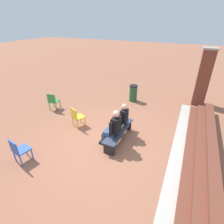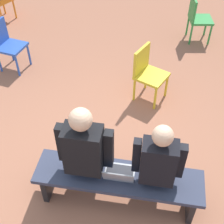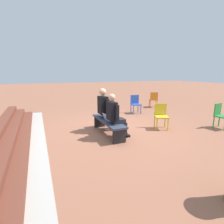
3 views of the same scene
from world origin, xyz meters
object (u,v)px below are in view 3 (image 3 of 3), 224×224
at_px(laptop, 108,118).
at_px(plastic_chair_mid_courtyard, 161,114).
at_px(plastic_chair_foreground, 221,114).
at_px(bench, 108,123).
at_px(person_adult, 106,109).
at_px(plastic_chair_far_left, 154,99).
at_px(person_student, 115,115).
at_px(plastic_chair_near_bench_right, 135,103).

xyz_separation_m(laptop, plastic_chair_mid_courtyard, (-0.14, -1.88, -0.02)).
bearing_deg(plastic_chair_foreground, bench, 76.15).
bearing_deg(person_adult, plastic_chair_foreground, -109.04).
height_order(bench, person_adult, person_adult).
relative_size(person_adult, plastic_chair_mid_courtyard, 1.65).
bearing_deg(plastic_chair_far_left, plastic_chair_mid_courtyard, 147.49).
relative_size(person_student, plastic_chair_mid_courtyard, 1.54).
distance_m(plastic_chair_mid_courtyard, plastic_chair_near_bench_right, 2.41).
bearing_deg(plastic_chair_foreground, plastic_chair_mid_courtyard, 67.49).
relative_size(person_student, plastic_chair_foreground, 1.54).
height_order(person_adult, plastic_chair_foreground, person_adult).
relative_size(bench, person_student, 1.39).
bearing_deg(plastic_chair_far_left, person_student, 131.76).
relative_size(laptop, plastic_chair_far_left, 0.38).
bearing_deg(laptop, plastic_chair_far_left, -52.10).
height_order(plastic_chair_mid_courtyard, plastic_chair_far_left, same).
xyz_separation_m(person_student, plastic_chair_far_left, (3.42, -3.83, -0.21)).
height_order(plastic_chair_mid_courtyard, plastic_chair_foreground, same).
distance_m(person_adult, laptop, 0.43).
relative_size(person_student, laptop, 4.03).
distance_m(person_adult, plastic_chair_near_bench_right, 2.91).
bearing_deg(laptop, bench, -59.04).
bearing_deg(bench, plastic_chair_foreground, -103.85).
height_order(plastic_chair_far_left, plastic_chair_foreground, same).
bearing_deg(bench, plastic_chair_mid_courtyard, -94.48).
xyz_separation_m(laptop, plastic_chair_far_left, (3.04, -3.91, -0.02)).
relative_size(bench, person_adult, 1.30).
xyz_separation_m(bench, plastic_chair_mid_courtyard, (-0.15, -1.87, 0.13)).
distance_m(person_student, plastic_chair_near_bench_right, 3.43).
bearing_deg(laptop, plastic_chair_foreground, -103.70).
bearing_deg(person_adult, bench, 168.58).
bearing_deg(person_student, bench, 9.44).
relative_size(plastic_chair_far_left, plastic_chair_foreground, 1.00).
relative_size(laptop, plastic_chair_near_bench_right, 0.38).
height_order(person_student, plastic_chair_mid_courtyard, person_student).
bearing_deg(person_adult, person_student, 179.57).
xyz_separation_m(person_adult, laptop, (-0.35, 0.08, -0.23)).
distance_m(bench, plastic_chair_foreground, 3.86).
bearing_deg(laptop, plastic_chair_mid_courtyard, -94.23).
bearing_deg(bench, person_student, -170.56).
distance_m(laptop, plastic_chair_mid_courtyard, 1.89).
distance_m(plastic_chair_mid_courtyard, plastic_chair_far_left, 3.77).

